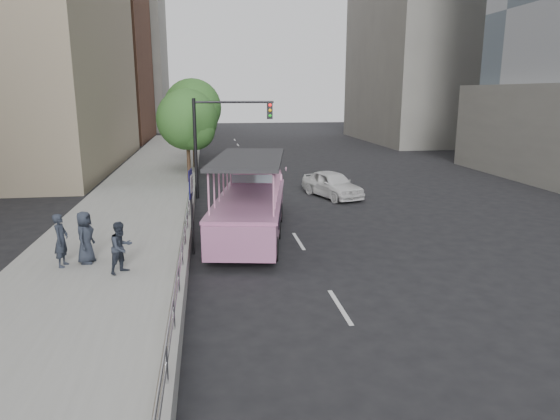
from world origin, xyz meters
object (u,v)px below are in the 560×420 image
(street_tree_near, at_px, (189,122))
(street_tree_far, at_px, (194,110))
(duck_boat, at_px, (252,203))
(pedestrian_near, at_px, (61,240))
(traffic_signal, at_px, (218,132))
(parking_sign, at_px, (191,202))
(pedestrian_mid, at_px, (121,247))
(car, at_px, (332,184))
(pedestrian_far, at_px, (85,237))

(street_tree_near, height_order, street_tree_far, street_tree_far)
(duck_boat, distance_m, street_tree_far, 16.73)
(pedestrian_near, xyz_separation_m, street_tree_near, (3.47, 14.43, 2.70))
(duck_boat, distance_m, street_tree_near, 10.92)
(street_tree_near, xyz_separation_m, street_tree_far, (0.20, 6.00, 0.49))
(pedestrian_near, bearing_deg, traffic_signal, -18.74)
(pedestrian_near, distance_m, parking_sign, 4.23)
(duck_boat, height_order, street_tree_near, street_tree_near)
(pedestrian_mid, distance_m, parking_sign, 3.18)
(traffic_signal, bearing_deg, pedestrian_near, -114.73)
(car, height_order, pedestrian_mid, pedestrian_mid)
(pedestrian_near, bearing_deg, pedestrian_far, -64.83)
(pedestrian_far, bearing_deg, street_tree_far, 1.21)
(pedestrian_far, bearing_deg, pedestrian_near, 118.91)
(car, xyz_separation_m, pedestrian_near, (-11.03, -10.27, 0.41))
(car, bearing_deg, duck_boat, -148.01)
(parking_sign, bearing_deg, traffic_signal, 82.86)
(pedestrian_mid, bearing_deg, street_tree_far, 36.90)
(street_tree_near, distance_m, street_tree_far, 6.02)
(parking_sign, bearing_deg, street_tree_near, 91.81)
(pedestrian_near, height_order, street_tree_near, street_tree_near)
(duck_boat, height_order, pedestrian_near, duck_boat)
(car, relative_size, pedestrian_far, 2.53)
(pedestrian_near, relative_size, street_tree_far, 0.26)
(street_tree_far, bearing_deg, street_tree_near, -91.91)
(traffic_signal, relative_size, street_tree_far, 0.81)
(car, height_order, parking_sign, parking_sign)
(car, distance_m, street_tree_far, 13.05)
(duck_boat, relative_size, pedestrian_near, 5.95)
(pedestrian_far, xyz_separation_m, traffic_signal, (4.42, 10.78, 2.38))
(traffic_signal, xyz_separation_m, street_tree_near, (-1.60, 3.43, 0.32))
(pedestrian_far, relative_size, street_tree_near, 0.29)
(pedestrian_near, bearing_deg, duck_boat, -49.90)
(duck_boat, bearing_deg, street_tree_far, 98.81)
(duck_boat, height_order, traffic_signal, traffic_signal)
(pedestrian_near, relative_size, traffic_signal, 0.32)
(traffic_signal, bearing_deg, pedestrian_far, -112.31)
(pedestrian_near, height_order, traffic_signal, traffic_signal)
(duck_boat, distance_m, traffic_signal, 7.29)
(street_tree_far, bearing_deg, pedestrian_far, -98.52)
(pedestrian_mid, bearing_deg, traffic_signal, 26.67)
(parking_sign, relative_size, traffic_signal, 0.57)
(pedestrian_mid, relative_size, pedestrian_far, 0.94)
(duck_boat, distance_m, pedestrian_near, 7.48)
(car, height_order, pedestrian_far, pedestrian_far)
(parking_sign, xyz_separation_m, traffic_signal, (1.19, 9.50, 1.65))
(car, height_order, traffic_signal, traffic_signal)
(street_tree_far, bearing_deg, traffic_signal, -81.57)
(parking_sign, distance_m, street_tree_near, 13.08)
(pedestrian_mid, bearing_deg, car, 2.27)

